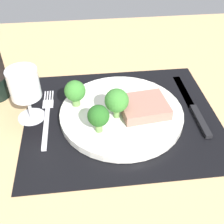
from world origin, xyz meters
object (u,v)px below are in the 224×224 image
object	(u,v)px
plate	(121,113)
wine_glass	(25,87)
knife	(194,108)
fork	(47,117)
steak	(144,107)

from	to	relation	value
plate	wine_glass	size ratio (longest dim) A/B	2.20
plate	knife	xyz separation A→B (cm)	(16.58, 0.53, -0.50)
knife	wine_glass	xyz separation A→B (cm)	(-36.18, 1.67, 7.53)
fork	knife	bearing A→B (deg)	0.91
plate	steak	bearing A→B (deg)	-8.16
plate	fork	world-z (taller)	plate
fork	knife	xyz separation A→B (cm)	(32.80, -0.89, 0.05)
steak	wine_glass	xyz separation A→B (cm)	(-24.31, 2.87, 5.09)
steak	wine_glass	bearing A→B (deg)	173.26
knife	steak	bearing A→B (deg)	-172.73
fork	knife	distance (cm)	32.81
wine_glass	knife	bearing A→B (deg)	-2.64
knife	wine_glass	distance (cm)	36.99
plate	knife	distance (cm)	16.59
plate	fork	size ratio (longest dim) A/B	1.39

